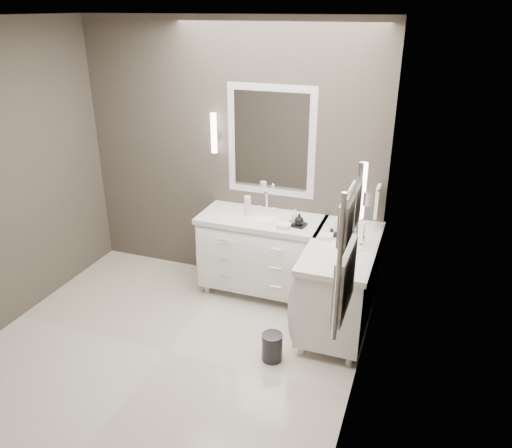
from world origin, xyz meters
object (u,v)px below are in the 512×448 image
(vanity_right, at_px, (341,280))
(towel_ladder, at_px, (346,258))
(waste_bin, at_px, (272,347))
(vanity_back, at_px, (261,250))

(vanity_right, distance_m, towel_ladder, 1.60)
(waste_bin, bearing_deg, vanity_right, 58.19)
(vanity_right, bearing_deg, towel_ladder, -80.16)
(vanity_back, xyz_separation_m, towel_ladder, (1.10, -1.63, 0.91))
(waste_bin, bearing_deg, towel_ladder, -43.39)
(vanity_back, xyz_separation_m, vanity_right, (0.88, -0.33, 0.00))
(towel_ladder, distance_m, waste_bin, 1.55)
(vanity_back, relative_size, vanity_right, 1.00)
(vanity_right, height_order, waste_bin, vanity_right)
(vanity_back, bearing_deg, waste_bin, -65.99)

